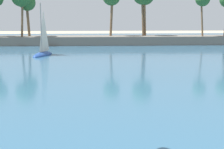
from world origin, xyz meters
TOP-DOWN VIEW (x-y plane):
  - sea at (0.00, 61.10)m, footprint 220.00×105.05m
  - palm_headland at (-2.88, 73.63)m, footprint 90.62×6.78m
  - sailboat_mid_bay at (-6.19, 54.71)m, footprint 3.38×6.18m

SIDE VIEW (x-z plane):
  - sea at x=0.00m, z-range 0.00..0.06m
  - sailboat_mid_bay at x=-6.19m, z-range -3.46..5.13m
  - palm_headland at x=-2.88m, z-range -2.39..10.98m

